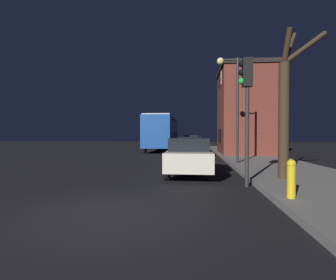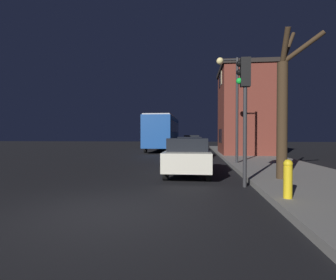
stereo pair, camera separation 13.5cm
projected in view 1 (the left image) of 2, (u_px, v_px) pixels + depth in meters
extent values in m
plane|color=black|center=(108.00, 213.00, 5.51)|extent=(120.00, 120.00, 0.00)
cube|color=brown|center=(244.00, 113.00, 21.06)|extent=(3.85, 5.32, 6.55)
cube|color=black|center=(245.00, 70.00, 21.00)|extent=(4.09, 5.56, 0.30)
cube|color=black|center=(221.00, 136.00, 20.62)|extent=(0.03, 0.70, 1.10)
cube|color=black|center=(219.00, 136.00, 21.96)|extent=(0.03, 0.70, 1.10)
cube|color=beige|center=(221.00, 78.00, 20.53)|extent=(0.03, 0.70, 1.10)
cube|color=black|center=(219.00, 81.00, 21.87)|extent=(0.03, 0.70, 1.10)
cylinder|color=#28282B|center=(237.00, 110.00, 13.88)|extent=(0.14, 0.14, 5.55)
cylinder|color=#28282B|center=(229.00, 60.00, 13.87)|extent=(0.90, 0.09, 0.09)
sphere|color=#F9E08C|center=(220.00, 61.00, 13.92)|extent=(0.37, 0.37, 0.37)
cylinder|color=#28282B|center=(247.00, 137.00, 8.24)|extent=(0.12, 0.12, 3.16)
cube|color=black|center=(247.00, 72.00, 8.20)|extent=(0.30, 0.24, 0.90)
sphere|color=black|center=(242.00, 64.00, 8.21)|extent=(0.20, 0.20, 0.20)
sphere|color=black|center=(242.00, 73.00, 8.22)|extent=(0.20, 0.20, 0.20)
sphere|color=green|center=(242.00, 81.00, 8.22)|extent=(0.20, 0.20, 0.20)
cylinder|color=#382819|center=(284.00, 121.00, 8.82)|extent=(0.35, 0.35, 3.90)
cylinder|color=#382819|center=(287.00, 46.00, 8.51)|extent=(0.18, 0.68, 1.05)
cylinder|color=#382819|center=(290.00, 48.00, 9.12)|extent=(0.77, 0.92, 1.31)
cylinder|color=#382819|center=(304.00, 48.00, 8.53)|extent=(1.27, 0.55, 0.95)
cube|color=#194793|center=(162.00, 132.00, 27.26)|extent=(2.55, 10.23, 2.92)
cube|color=black|center=(162.00, 127.00, 27.25)|extent=(2.57, 9.41, 1.05)
cube|color=#B2B2B2|center=(162.00, 118.00, 27.23)|extent=(2.43, 9.72, 0.12)
cylinder|color=black|center=(176.00, 145.00, 30.48)|extent=(0.18, 0.96, 0.96)
cylinder|color=black|center=(156.00, 145.00, 30.72)|extent=(0.18, 0.96, 0.96)
cylinder|color=black|center=(171.00, 148.00, 23.86)|extent=(0.18, 0.96, 0.96)
cylinder|color=black|center=(145.00, 148.00, 24.10)|extent=(0.18, 0.96, 0.96)
cube|color=beige|center=(189.00, 158.00, 10.83)|extent=(1.72, 4.41, 0.69)
cube|color=black|center=(189.00, 144.00, 10.60)|extent=(1.52, 2.29, 0.49)
cylinder|color=black|center=(207.00, 163.00, 12.18)|extent=(0.18, 0.67, 0.67)
cylinder|color=black|center=(173.00, 163.00, 12.34)|extent=(0.18, 0.67, 0.67)
cylinder|color=black|center=(210.00, 172.00, 9.33)|extent=(0.18, 0.67, 0.67)
cylinder|color=black|center=(167.00, 171.00, 9.49)|extent=(0.18, 0.67, 0.67)
cube|color=navy|center=(190.00, 149.00, 19.24)|extent=(1.88, 4.78, 0.70)
cube|color=black|center=(190.00, 140.00, 18.99)|extent=(1.65, 2.48, 0.51)
cylinder|color=black|center=(201.00, 152.00, 20.71)|extent=(0.18, 0.59, 0.59)
cylinder|color=black|center=(179.00, 152.00, 20.88)|extent=(0.18, 0.59, 0.59)
cylinder|color=black|center=(202.00, 155.00, 17.62)|extent=(0.18, 0.59, 0.59)
cylinder|color=black|center=(177.00, 155.00, 17.79)|extent=(0.18, 0.59, 0.59)
cube|color=olive|center=(191.00, 144.00, 27.53)|extent=(1.74, 3.81, 0.72)
cube|color=black|center=(191.00, 138.00, 27.33)|extent=(1.53, 1.98, 0.56)
cylinder|color=black|center=(198.00, 147.00, 28.69)|extent=(0.18, 0.70, 0.70)
cylinder|color=black|center=(184.00, 147.00, 28.84)|extent=(0.18, 0.70, 0.70)
cylinder|color=black|center=(199.00, 148.00, 26.23)|extent=(0.18, 0.70, 0.70)
cylinder|color=black|center=(183.00, 148.00, 26.38)|extent=(0.18, 0.70, 0.70)
cylinder|color=gold|center=(291.00, 182.00, 6.09)|extent=(0.20, 0.20, 0.75)
sphere|color=gold|center=(291.00, 164.00, 6.08)|extent=(0.21, 0.21, 0.21)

